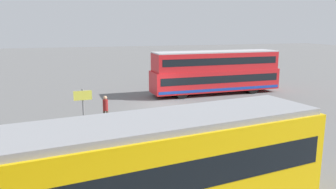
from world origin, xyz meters
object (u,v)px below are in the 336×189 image
Objects in this scene: info_sign at (83,103)px; pedestrian_near_railing at (106,108)px; pedestrian_crossing at (225,116)px; double_decker_bus at (216,72)px; tram_yellow at (78,184)px.

pedestrian_near_railing is at bearing -135.94° from info_sign.
pedestrian_near_railing is 1.01× the size of pedestrian_crossing.
double_decker_bus reaches higher than pedestrian_crossing.
double_decker_bus is at bearing -125.44° from tram_yellow.
pedestrian_crossing is (-8.27, -7.36, -0.67)m from tram_yellow.
double_decker_bus is 4.60× the size of info_sign.
tram_yellow is 11.51m from pedestrian_near_railing.
pedestrian_crossing is 7.95m from info_sign.
pedestrian_near_railing is 7.25m from pedestrian_crossing.
info_sign is (1.39, 1.34, 0.69)m from pedestrian_near_railing.
info_sign is at bearing -94.52° from tram_yellow.
pedestrian_crossing is at bearing 66.84° from double_decker_bus.
double_decker_bus is 14.54m from info_sign.
pedestrian_crossing is (-6.10, 3.92, -0.01)m from pedestrian_near_railing.
double_decker_bus is 22.16m from tram_yellow.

